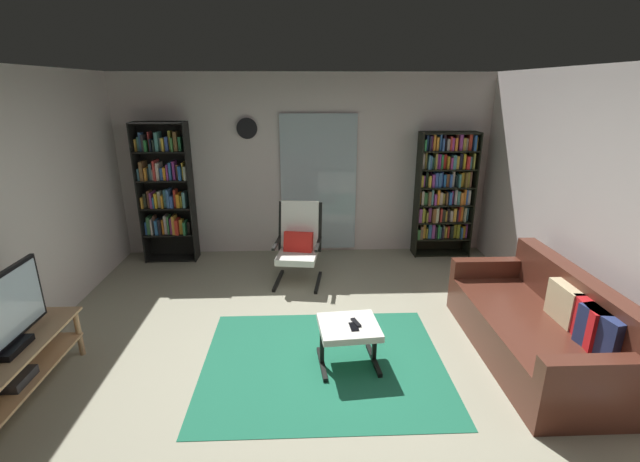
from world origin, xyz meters
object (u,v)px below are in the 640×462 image
object	(u,v)px
bookshelf_near_sofa	(444,190)
lounge_armchair	(299,241)
tv_stand	(14,369)
cell_phone	(354,327)
ottoman	(349,331)
bookshelf_near_tv	(165,189)
tv_remote	(356,323)
leather_sofa	(540,328)
television	(2,317)
wall_clock	(247,128)

from	to	relation	value
bookshelf_near_sofa	lounge_armchair	distance (m)	2.32
tv_stand	cell_phone	bearing A→B (deg)	7.42
bookshelf_near_sofa	lounge_armchair	size ratio (longest dim) A/B	1.77
ottoman	cell_phone	distance (m)	0.10
bookshelf_near_tv	bookshelf_near_sofa	size ratio (longest dim) A/B	1.08
lounge_armchair	cell_phone	xyz separation A→B (m)	(0.49, -1.90, -0.12)
bookshelf_near_sofa	tv_remote	xyz separation A→B (m)	(-1.59, -2.70, -0.56)
tv_stand	leather_sofa	bearing A→B (deg)	5.82
television	bookshelf_near_sofa	bearing A→B (deg)	35.77
cell_phone	bookshelf_near_sofa	bearing A→B (deg)	54.38
television	lounge_armchair	bearing A→B (deg)	45.55
bookshelf_near_sofa	wall_clock	world-z (taller)	wall_clock
lounge_armchair	wall_clock	world-z (taller)	wall_clock
tv_remote	wall_clock	xyz separation A→B (m)	(-1.22, 2.86, 1.43)
bookshelf_near_tv	leather_sofa	xyz separation A→B (m)	(4.09, -2.62, -0.74)
wall_clock	bookshelf_near_tv	bearing A→B (deg)	-169.87
tv_stand	wall_clock	world-z (taller)	wall_clock
television	leather_sofa	size ratio (longest dim) A/B	0.50
ottoman	bookshelf_near_sofa	bearing A→B (deg)	58.60
tv_stand	bookshelf_near_tv	world-z (taller)	bookshelf_near_tv
tv_stand	ottoman	world-z (taller)	tv_stand
cell_phone	wall_clock	xyz separation A→B (m)	(-1.20, 2.92, 1.43)
television	wall_clock	bearing A→B (deg)	65.40
wall_clock	bookshelf_near_sofa	bearing A→B (deg)	-3.26
leather_sofa	ottoman	bearing A→B (deg)	-178.46
television	ottoman	distance (m)	2.72
tv_remote	ottoman	bearing A→B (deg)	170.85
leather_sofa	cell_phone	distance (m)	1.74
bookshelf_near_sofa	tv_remote	distance (m)	3.18
tv_stand	ottoman	size ratio (longest dim) A/B	2.49
tv_stand	bookshelf_near_tv	size ratio (longest dim) A/B	0.71
ottoman	wall_clock	distance (m)	3.44
television	bookshelf_near_sofa	world-z (taller)	bookshelf_near_sofa
bookshelf_near_tv	lounge_armchair	size ratio (longest dim) A/B	1.92
bookshelf_near_tv	television	bearing A→B (deg)	-96.35
bookshelf_near_tv	ottoman	bearing A→B (deg)	-49.00
bookshelf_near_sofa	cell_phone	world-z (taller)	bookshelf_near_sofa
cell_phone	tv_remote	bearing A→B (deg)	62.80
bookshelf_near_tv	ottoman	world-z (taller)	bookshelf_near_tv
leather_sofa	tv_stand	bearing A→B (deg)	-174.18
bookshelf_near_tv	tv_remote	world-z (taller)	bookshelf_near_tv
bookshelf_near_sofa	leather_sofa	bearing A→B (deg)	-87.48
television	bookshelf_near_sofa	xyz separation A→B (m)	(4.31, 3.10, 0.21)
television	ottoman	xyz separation A→B (m)	(2.66, 0.39, -0.43)
tv_remote	cell_phone	bearing A→B (deg)	-130.64
ottoman	wall_clock	world-z (taller)	wall_clock
leather_sofa	wall_clock	bearing A→B (deg)	136.10
leather_sofa	television	bearing A→B (deg)	-174.29
tv_stand	leather_sofa	size ratio (longest dim) A/B	0.70
cell_phone	wall_clock	world-z (taller)	wall_clock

